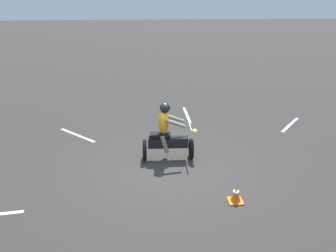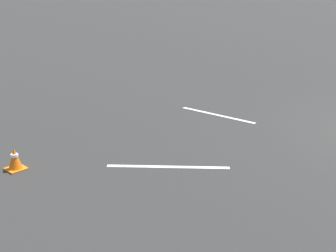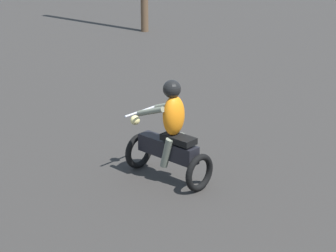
# 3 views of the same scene
# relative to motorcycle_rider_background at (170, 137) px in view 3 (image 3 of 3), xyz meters

# --- Properties ---
(motorcycle_rider_background) EXTENTS (1.08, 1.55, 1.66)m
(motorcycle_rider_background) POSITION_rel_motorcycle_rider_background_xyz_m (0.00, 0.00, 0.00)
(motorcycle_rider_background) COLOR black
(motorcycle_rider_background) RESTS_ON ground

